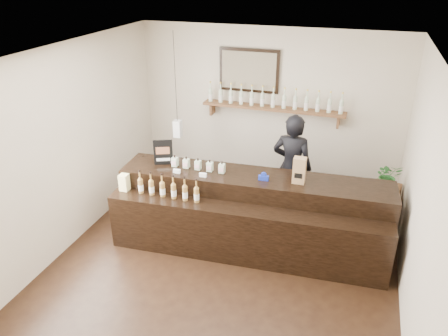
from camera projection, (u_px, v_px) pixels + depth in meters
ground at (223, 265)px, 5.92m from camera, size 5.00×5.00×0.00m
room_shell at (223, 150)px, 5.18m from camera, size 5.00×5.00×5.00m
back_wall_decor at (259, 92)px, 7.24m from camera, size 2.66×0.96×1.69m
counter at (250, 216)px, 6.12m from camera, size 3.80×1.22×1.23m
promo_sign at (163, 152)px, 6.25m from camera, size 0.26×0.13×0.38m
paper_bag at (299, 170)px, 5.74m from camera, size 0.17×0.13×0.36m
tape_dispenser at (264, 177)px, 5.87m from camera, size 0.14×0.06×0.12m
side_cabinet at (382, 210)px, 6.49m from camera, size 0.48×0.58×0.75m
potted_plant at (388, 176)px, 6.24m from camera, size 0.42×0.39×0.39m
shopkeeper at (292, 161)px, 6.66m from camera, size 0.75×0.54×1.93m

